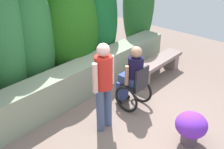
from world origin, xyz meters
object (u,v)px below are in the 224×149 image
stone_bench (158,65)px  person_standing_companion (104,82)px  person_in_wheelchair (133,79)px  flower_pot_purple_near (191,127)px

stone_bench → person_standing_companion: size_ratio=1.02×
person_in_wheelchair → person_standing_companion: size_ratio=0.81×
stone_bench → person_standing_companion: (-2.33, -0.37, 0.64)m
stone_bench → person_standing_companion: person_standing_companion is taller
stone_bench → person_in_wheelchair: 1.51m
stone_bench → person_in_wheelchair: bearing=-160.8°
person_in_wheelchair → flower_pot_purple_near: 1.45m
person_standing_companion → flower_pot_purple_near: 1.63m
stone_bench → flower_pot_purple_near: flower_pot_purple_near is taller
person_in_wheelchair → flower_pot_purple_near: (-0.23, -1.41, -0.29)m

